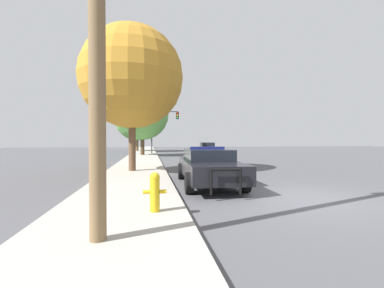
{
  "coord_description": "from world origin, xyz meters",
  "views": [
    {
      "loc": [
        -4.42,
        -6.72,
        1.68
      ],
      "look_at": [
        -0.69,
        15.69,
        1.33
      ],
      "focal_mm": 24.0,
      "sensor_mm": 36.0,
      "label": 1
    }
  ],
  "objects": [
    {
      "name": "fire_hydrant",
      "position": [
        -4.31,
        -1.12,
        0.58
      ],
      "size": [
        0.51,
        0.22,
        0.85
      ],
      "color": "gold",
      "rests_on": "sidewalk_left"
    },
    {
      "name": "traffic_light",
      "position": [
        -2.88,
        23.68,
        3.7
      ],
      "size": [
        3.27,
        0.35,
        5.08
      ],
      "color": "#424247",
      "rests_on": "sidewalk_left"
    },
    {
      "name": "tree_sidewalk_far",
      "position": [
        -6.17,
        30.91,
        4.79
      ],
      "size": [
        6.33,
        6.33,
        7.83
      ],
      "color": "brown",
      "rests_on": "sidewalk_left"
    },
    {
      "name": "ground_plane",
      "position": [
        0.0,
        0.0,
        0.0
      ],
      "size": [
        110.0,
        110.0,
        0.0
      ],
      "primitive_type": "plane",
      "color": "#4F4F54"
    },
    {
      "name": "car_background_oncoming",
      "position": [
        2.16,
        22.07,
        0.73
      ],
      "size": [
        2.14,
        4.54,
        1.4
      ],
      "rotation": [
        0.0,
        0.0,
        3.06
      ],
      "color": "slate",
      "rests_on": "ground_plane"
    },
    {
      "name": "tree_sidewalk_near",
      "position": [
        -5.29,
        6.59,
        4.85
      ],
      "size": [
        5.17,
        5.17,
        7.31
      ],
      "color": "brown",
      "rests_on": "sidewalk_left"
    },
    {
      "name": "tree_sidewalk_mid",
      "position": [
        -5.14,
        20.59,
        4.42
      ],
      "size": [
        5.49,
        5.49,
        7.04
      ],
      "color": "#4C3823",
      "rests_on": "sidewalk_left"
    },
    {
      "name": "sidewalk_left",
      "position": [
        -5.1,
        0.0,
        0.07
      ],
      "size": [
        3.0,
        110.0,
        0.13
      ],
      "color": "#ADA89E",
      "rests_on": "ground_plane"
    },
    {
      "name": "police_car",
      "position": [
        -2.24,
        2.69,
        0.73
      ],
      "size": [
        2.19,
        5.12,
        1.43
      ],
      "rotation": [
        0.0,
        0.0,
        3.1
      ],
      "color": "black",
      "rests_on": "ground_plane"
    }
  ]
}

